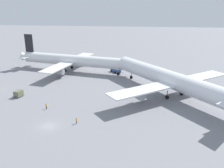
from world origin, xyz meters
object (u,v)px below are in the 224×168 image
(pushback_tug, at_px, (115,69))
(gse_container_dolly_flat, at_px, (18,93))
(airliner_at_gate_left, at_px, (74,61))
(ground_crew_wing_walker_right, at_px, (76,120))
(ground_crew_marshaller_foreground, at_px, (46,106))
(airliner_being_pushed, at_px, (169,79))

(pushback_tug, relative_size, gse_container_dolly_flat, 2.11)
(airliner_at_gate_left, height_order, ground_crew_wing_walker_right, airliner_at_gate_left)
(ground_crew_marshaller_foreground, bearing_deg, ground_crew_wing_walker_right, -33.88)
(airliner_at_gate_left, height_order, gse_container_dolly_flat, airliner_at_gate_left)
(airliner_being_pushed, height_order, ground_crew_wing_walker_right, airliner_being_pushed)
(airliner_being_pushed, xyz_separation_m, ground_crew_marshaller_foreground, (-37.08, -17.45, -4.64))
(pushback_tug, relative_size, ground_crew_marshaller_foreground, 4.42)
(gse_container_dolly_flat, bearing_deg, pushback_tug, 51.08)
(ground_crew_wing_walker_right, bearing_deg, ground_crew_marshaller_foreground, 146.12)
(ground_crew_marshaller_foreground, height_order, ground_crew_wing_walker_right, ground_crew_marshaller_foreground)
(gse_container_dolly_flat, distance_m, ground_crew_wing_walker_right, 29.46)
(pushback_tug, xyz_separation_m, ground_crew_wing_walker_right, (-3.96, -51.51, -0.35))
(airliner_being_pushed, relative_size, gse_container_dolly_flat, 13.80)
(ground_crew_marshaller_foreground, xyz_separation_m, ground_crew_wing_walker_right, (11.49, -7.72, -0.03))
(airliner_at_gate_left, bearing_deg, gse_container_dolly_flat, -105.02)
(airliner_at_gate_left, relative_size, ground_crew_wing_walker_right, 35.36)
(ground_crew_wing_walker_right, bearing_deg, airliner_at_gate_left, 107.01)
(pushback_tug, xyz_separation_m, gse_container_dolly_flat, (-28.73, -35.58, -0.03))
(gse_container_dolly_flat, relative_size, ground_crew_marshaller_foreground, 2.09)
(airliner_at_gate_left, bearing_deg, ground_crew_wing_walker_right, -72.99)
(airliner_being_pushed, height_order, pushback_tug, airliner_being_pushed)
(airliner_at_gate_left, height_order, ground_crew_marshaller_foreground, airliner_at_gate_left)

